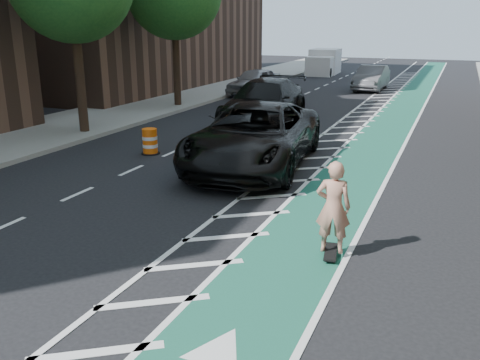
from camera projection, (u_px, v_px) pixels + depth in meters
The scene contains 15 objects.
ground at pixel (126, 252), 9.85m from camera, with size 120.00×120.00×0.00m, color black.
bike_lane at pixel (370, 152), 17.50m from camera, with size 2.00×90.00×0.01m, color #175338.
buffer_strip at pixel (327, 148), 18.06m from camera, with size 1.40×90.00×0.01m, color silver.
sidewalk_left at pixel (80, 123), 22.18m from camera, with size 5.00×90.00×0.15m, color gray.
curb_left at pixel (126, 127), 21.25m from camera, with size 0.12×90.00×0.16m, color gray.
skateboard at pixel (331, 252), 9.64m from camera, with size 0.37×0.84×0.11m.
skateboarder at pixel (333, 207), 9.37m from camera, with size 0.65×0.42×1.77m, color tan.
suv_near at pixel (254, 136), 15.51m from camera, with size 3.15×6.82×1.90m, color black.
suv_far at pixel (264, 102), 22.17m from camera, with size 2.64×6.49×1.88m, color black.
car_silver at pixel (255, 82), 31.17m from camera, with size 1.90×4.72×1.61m, color #9E9EA3.
car_grey at pixel (371, 78), 33.39m from camera, with size 1.67×4.79×1.58m, color #5A5B60.
box_truck at pixel (324, 63), 43.77m from camera, with size 2.50×5.15×2.10m.
barrel_a at pixel (150, 142), 17.12m from camera, with size 0.63×0.63×0.86m.
barrel_b at pixel (233, 129), 18.91m from camera, with size 0.70×0.70×0.96m.
barrel_c at pixel (260, 110), 23.51m from camera, with size 0.60×0.60×0.81m.
Camera 1 is at (5.58, -7.39, 4.25)m, focal length 38.00 mm.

